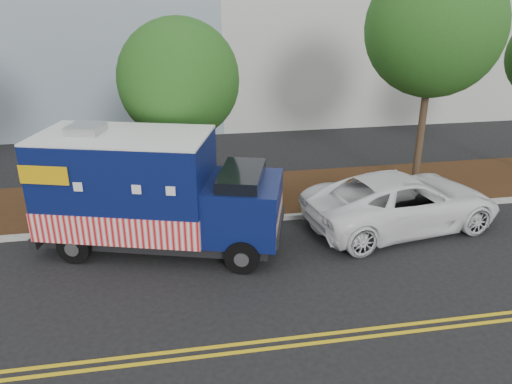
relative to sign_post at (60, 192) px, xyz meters
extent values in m
plane|color=black|center=(4.19, -2.01, -1.20)|extent=(120.00, 120.00, 0.00)
cube|color=#9E9E99|center=(4.19, -0.61, -1.12)|extent=(120.00, 0.18, 0.15)
cube|color=black|center=(4.19, 1.49, -1.12)|extent=(120.00, 4.00, 0.15)
cube|color=gold|center=(4.19, -6.46, -1.19)|extent=(120.00, 0.10, 0.01)
cube|color=gold|center=(4.19, -6.71, -1.19)|extent=(120.00, 0.10, 0.01)
cylinder|color=#38281C|center=(3.82, 1.40, 0.45)|extent=(0.26, 0.26, 3.30)
sphere|color=#254F16|center=(3.82, 1.40, 3.08)|extent=(3.92, 3.92, 3.92)
cylinder|color=#38281C|center=(12.37, 1.25, 1.11)|extent=(0.26, 0.26, 4.61)
sphere|color=#254F16|center=(12.37, 1.25, 4.57)|extent=(4.64, 4.64, 4.64)
cube|color=#473828|center=(0.00, 0.00, 0.00)|extent=(0.06, 0.06, 2.40)
cube|color=black|center=(3.09, -1.81, -0.74)|extent=(6.50, 3.78, 0.31)
cube|color=#0A154A|center=(2.15, -1.52, 0.78)|extent=(5.16, 3.76, 2.64)
cube|color=red|center=(2.15, -1.52, -0.15)|extent=(5.22, 3.84, 0.83)
cube|color=white|center=(2.15, -1.52, 2.12)|extent=(5.16, 3.76, 0.07)
cube|color=#B7B7BA|center=(1.20, -1.23, 2.27)|extent=(1.10, 1.10, 0.24)
cube|color=#0A154A|center=(5.31, -2.47, 0.18)|extent=(2.58, 2.84, 1.54)
cube|color=black|center=(5.25, -2.46, 0.91)|extent=(1.67, 2.37, 0.72)
cube|color=black|center=(6.28, -2.77, -0.34)|extent=(0.72, 2.13, 0.33)
cube|color=black|center=(-0.12, -0.84, -0.70)|extent=(0.91, 2.43, 0.31)
cube|color=#B7B7BA|center=(-0.09, -0.85, 0.84)|extent=(0.61, 1.91, 2.09)
cube|color=#B7B7BA|center=(2.84, -0.36, 0.84)|extent=(1.91, 0.61, 1.21)
cube|color=#E6AC0C|center=(0.19, -2.30, 1.39)|extent=(1.27, 0.40, 0.50)
cube|color=#E6AC0C|center=(0.94, 0.21, 1.39)|extent=(1.27, 0.40, 0.50)
cylinder|color=black|center=(5.09, -3.58, -0.74)|extent=(0.97, 0.56, 0.92)
cylinder|color=black|center=(5.74, -1.43, -0.74)|extent=(0.97, 0.56, 0.92)
cylinder|color=black|center=(0.66, -2.24, -0.74)|extent=(0.97, 0.56, 0.92)
cylinder|color=black|center=(1.31, -0.10, -0.74)|extent=(0.97, 0.56, 0.92)
imported|color=white|center=(10.40, -1.72, -0.34)|extent=(6.57, 3.83, 1.72)
camera|label=1|loc=(3.43, -14.93, 5.78)|focal=35.00mm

